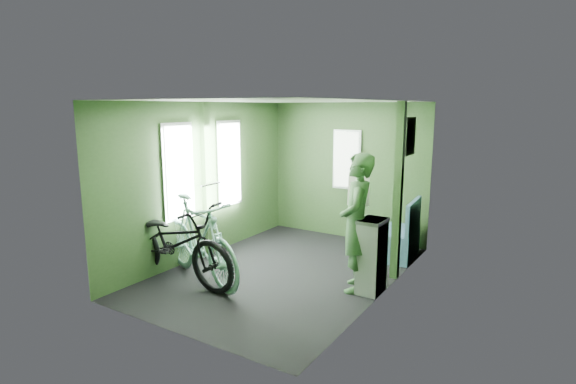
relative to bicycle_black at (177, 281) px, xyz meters
name	(u,v)px	position (x,y,z in m)	size (l,w,h in m)	color
room	(283,168)	(0.97, 1.07, 1.44)	(4.00, 4.02, 2.31)	black
bicycle_black	(177,281)	(0.00, 0.00, 0.00)	(0.70, 2.01, 1.06)	black
bicycle_mint	(201,280)	(0.25, 0.18, 0.00)	(0.52, 1.85, 1.11)	#83BEB0
passenger	(357,223)	(2.06, 1.00, 0.85)	(0.59, 0.76, 1.70)	#30542E
waste_box	(372,256)	(2.27, 1.02, 0.46)	(0.27, 0.38, 0.92)	gray
bench_seat	(400,240)	(2.15, 2.46, 0.26)	(0.54, 0.88, 0.89)	#2A4358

